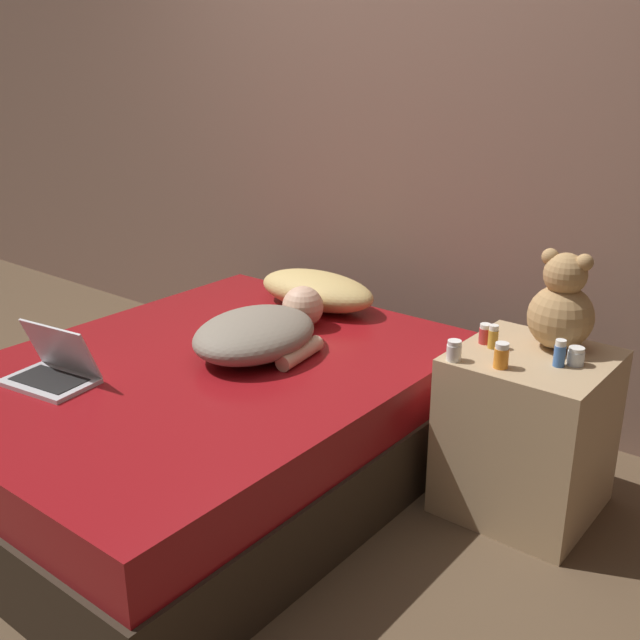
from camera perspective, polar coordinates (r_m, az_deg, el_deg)
ground_plane at (r=2.99m, az=-8.31°, el=-11.58°), size 12.00×12.00×0.00m
wall_back at (r=3.48m, az=5.55°, el=15.73°), size 8.00×0.06×2.60m
bed at (r=2.87m, az=-8.54°, el=-7.59°), size 1.43×1.84×0.47m
nightstand at (r=2.73m, az=15.46°, el=-8.27°), size 0.50×0.50×0.59m
pillow at (r=3.29m, az=-0.26°, el=2.29°), size 0.58×0.30×0.16m
person_lying at (r=2.83m, az=-4.43°, el=-0.81°), size 0.48×0.72×0.17m
laptop at (r=2.72m, az=-19.64°, el=-3.54°), size 0.33×0.24×0.20m
teddy_bear at (r=2.65m, az=17.94°, el=0.97°), size 0.22×0.22×0.34m
bottle_orange at (r=2.47m, az=13.65°, el=-2.66°), size 0.05×0.05×0.08m
bottle_red at (r=2.66m, az=12.46°, el=-1.04°), size 0.04×0.04×0.07m
bottle_amber at (r=2.62m, az=13.06°, el=-1.26°), size 0.03×0.03×0.08m
bottle_clear at (r=2.56m, az=18.92°, el=-2.64°), size 0.05×0.05×0.06m
bottle_white at (r=2.49m, az=10.18°, el=-2.32°), size 0.05×0.05×0.07m
bottle_blue at (r=2.53m, az=17.80°, el=-2.44°), size 0.04×0.04×0.09m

